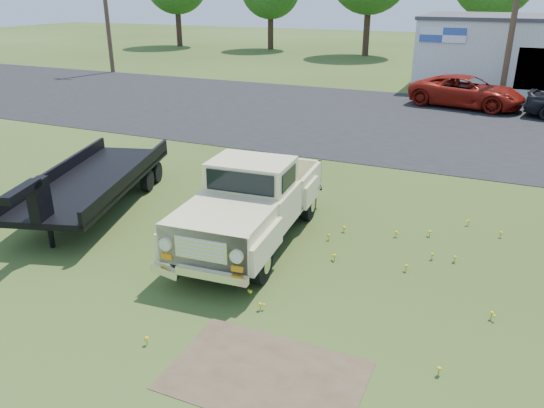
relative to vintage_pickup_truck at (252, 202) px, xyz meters
The scene contains 9 objects.
ground 1.73m from the vintage_pickup_truck, 57.51° to the right, with size 140.00×140.00×0.00m, color #2F4115.
asphalt_lot 13.88m from the vintage_pickup_truck, 86.88° to the left, with size 90.00×14.00×0.02m, color black.
dirt_patch_a 4.86m from the vintage_pickup_truck, 61.69° to the right, with size 3.00×2.00×0.01m, color #4A3827.
dirt_patch_b 2.82m from the vintage_pickup_truck, 118.29° to the left, with size 2.20×1.60×0.01m, color #4A3827.
utility_pole_west 29.96m from the vintage_pickup_truck, 135.58° to the left, with size 1.60×0.30×9.00m.
utility_pole_mid 21.65m from the vintage_pickup_truck, 77.14° to the left, with size 1.60×0.30×9.00m.
vintage_pickup_truck is the anchor object (origin of this frame).
flatbed_trailer 4.82m from the vintage_pickup_truck, behind, with size 2.18×6.53×1.78m, color black, non-canonical shape.
red_pickup 18.53m from the vintage_pickup_truck, 80.23° to the left, with size 2.55×5.52×1.53m, color maroon.
Camera 1 is at (4.27, -9.01, 5.56)m, focal length 35.00 mm.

